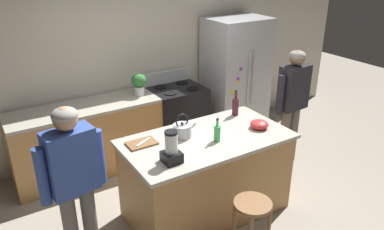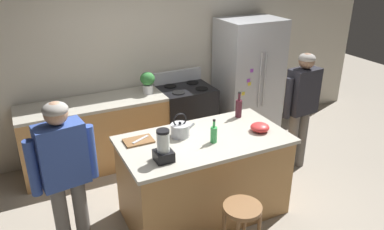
# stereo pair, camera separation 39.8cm
# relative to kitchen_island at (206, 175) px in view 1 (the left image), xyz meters

# --- Properties ---
(ground_plane) EXTENTS (14.00, 14.00, 0.00)m
(ground_plane) POSITION_rel_kitchen_island_xyz_m (0.00, 0.00, -0.47)
(ground_plane) COLOR #9E9384
(back_wall) EXTENTS (8.00, 0.10, 2.70)m
(back_wall) POSITION_rel_kitchen_island_xyz_m (0.00, 1.95, 0.88)
(back_wall) COLOR beige
(back_wall) RESTS_ON ground_plane
(kitchen_island) EXTENTS (1.79, 0.96, 0.95)m
(kitchen_island) POSITION_rel_kitchen_island_xyz_m (0.00, 0.00, 0.00)
(kitchen_island) COLOR #B7844C
(kitchen_island) RESTS_ON ground_plane
(back_counter_run) EXTENTS (2.00, 0.64, 0.95)m
(back_counter_run) POSITION_rel_kitchen_island_xyz_m (-0.80, 1.55, -0.00)
(back_counter_run) COLOR #B7844C
(back_counter_run) RESTS_ON ground_plane
(refrigerator) EXTENTS (0.90, 0.73, 1.85)m
(refrigerator) POSITION_rel_kitchen_island_xyz_m (1.55, 1.50, 0.45)
(refrigerator) COLOR #B7BABF
(refrigerator) RESTS_ON ground_plane
(stove_range) EXTENTS (0.76, 0.65, 1.13)m
(stove_range) POSITION_rel_kitchen_island_xyz_m (0.50, 1.52, 0.01)
(stove_range) COLOR black
(stove_range) RESTS_ON ground_plane
(person_by_island_left) EXTENTS (0.60, 0.27, 1.65)m
(person_by_island_left) POSITION_rel_kitchen_island_xyz_m (-1.44, -0.12, 0.53)
(person_by_island_left) COLOR #66605B
(person_by_island_left) RESTS_ON ground_plane
(person_by_sink_right) EXTENTS (0.60, 0.25, 1.61)m
(person_by_sink_right) POSITION_rel_kitchen_island_xyz_m (1.59, 0.32, 0.50)
(person_by_sink_right) COLOR #66605B
(person_by_sink_right) RESTS_ON ground_plane
(bar_stool) EXTENTS (0.36, 0.36, 0.63)m
(bar_stool) POSITION_rel_kitchen_island_xyz_m (-0.02, -0.80, 0.02)
(bar_stool) COLOR brown
(bar_stool) RESTS_ON ground_plane
(potted_plant) EXTENTS (0.20, 0.20, 0.30)m
(potted_plant) POSITION_rel_kitchen_island_xyz_m (-0.07, 1.55, 0.64)
(potted_plant) COLOR silver
(potted_plant) RESTS_ON back_counter_run
(blender_appliance) EXTENTS (0.17, 0.17, 0.32)m
(blender_appliance) POSITION_rel_kitchen_island_xyz_m (-0.56, -0.23, 0.60)
(blender_appliance) COLOR black
(blender_appliance) RESTS_ON kitchen_island
(bottle_soda) EXTENTS (0.07, 0.07, 0.26)m
(bottle_soda) POSITION_rel_kitchen_island_xyz_m (0.05, -0.12, 0.56)
(bottle_soda) COLOR #3FB259
(bottle_soda) RESTS_ON kitchen_island
(bottle_wine) EXTENTS (0.08, 0.08, 0.32)m
(bottle_wine) POSITION_rel_kitchen_island_xyz_m (0.62, 0.32, 0.59)
(bottle_wine) COLOR #471923
(bottle_wine) RESTS_ON kitchen_island
(mixing_bowl) EXTENTS (0.21, 0.21, 0.09)m
(mixing_bowl) POSITION_rel_kitchen_island_xyz_m (0.62, -0.11, 0.52)
(mixing_bowl) COLOR red
(mixing_bowl) RESTS_ON kitchen_island
(tea_kettle) EXTENTS (0.28, 0.20, 0.27)m
(tea_kettle) POSITION_rel_kitchen_island_xyz_m (-0.21, 0.16, 0.55)
(tea_kettle) COLOR #B7BABF
(tea_kettle) RESTS_ON kitchen_island
(cutting_board) EXTENTS (0.30, 0.20, 0.02)m
(cutting_board) POSITION_rel_kitchen_island_xyz_m (-0.65, 0.23, 0.48)
(cutting_board) COLOR brown
(cutting_board) RESTS_ON kitchen_island
(chef_knife) EXTENTS (0.21, 0.13, 0.01)m
(chef_knife) POSITION_rel_kitchen_island_xyz_m (-0.63, 0.23, 0.49)
(chef_knife) COLOR #B7BABF
(chef_knife) RESTS_ON cutting_board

